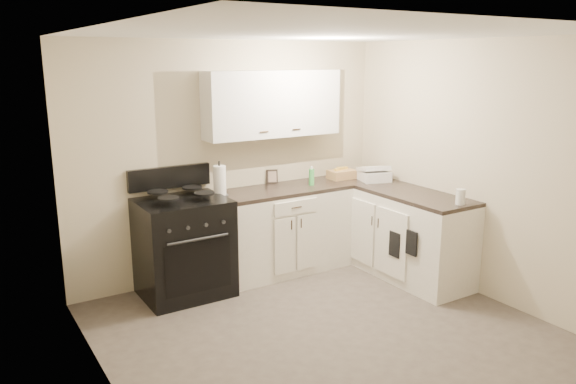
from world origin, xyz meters
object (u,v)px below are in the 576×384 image
stove (183,250)px  wicker_basket (342,174)px  countertop_grill (374,176)px  knife_block (220,186)px  paper_towel (220,181)px

stove → wicker_basket: size_ratio=3.39×
stove → countertop_grill: countertop_grill is taller
knife_block → countertop_grill: 1.84m
paper_towel → wicker_basket: paper_towel is taller
wicker_basket → countertop_grill: size_ratio=0.97×
stove → knife_block: size_ratio=5.31×
paper_towel → knife_block: bearing=90.0°
countertop_grill → stove: bearing=-168.5°
countertop_grill → knife_block: bearing=-172.3°
stove → countertop_grill: bearing=-5.5°
knife_block → paper_towel: 0.06m
knife_block → paper_towel: paper_towel is taller
stove → wicker_basket: bearing=2.3°
knife_block → stove: bearing=169.1°
stove → knife_block: 0.74m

